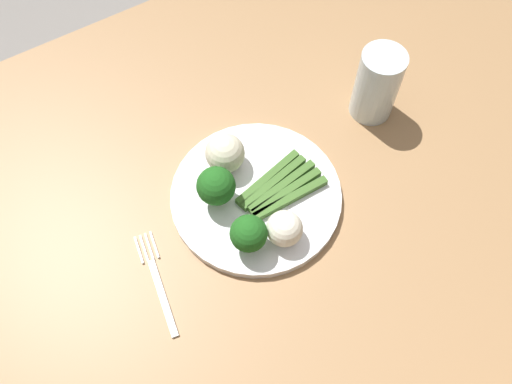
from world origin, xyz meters
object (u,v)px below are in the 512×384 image
broccoli_back (249,234)px  broccoli_outer_edge (216,186)px  water_glass (377,85)px  cauliflower_near_center (225,153)px  plate (256,196)px  cauliflower_back_right (284,229)px  fork (158,281)px  dining_table (287,228)px  asparagus_bundle (279,188)px

broccoli_back → broccoli_outer_edge: broccoli_outer_edge is taller
broccoli_outer_edge → water_glass: size_ratio=0.56×
cauliflower_near_center → plate: bearing=-80.0°
cauliflower_back_right → water_glass: water_glass is taller
fork → dining_table: bearing=-78.9°
fork → asparagus_bundle: bearing=-72.7°
dining_table → plate: 0.11m
cauliflower_near_center → water_glass: 0.27m
broccoli_back → fork: 0.15m
broccoli_outer_edge → cauliflower_back_right: (0.05, -0.10, -0.01)m
cauliflower_back_right → cauliflower_near_center: bearing=93.6°
cauliflower_near_center → water_glass: water_glass is taller
water_glass → plate: bearing=-170.0°
plate → asparagus_bundle: size_ratio=1.95×
plate → water_glass: water_glass is taller
asparagus_bundle → cauliflower_back_right: size_ratio=2.52×
broccoli_outer_edge → fork: 0.16m
cauliflower_back_right → fork: (-0.19, 0.04, -0.04)m
asparagus_bundle → broccoli_outer_edge: broccoli_outer_edge is taller
plate → fork: size_ratio=1.61×
cauliflower_back_right → fork: bearing=168.1°
cauliflower_near_center → fork: cauliflower_near_center is taller
dining_table → plate: bearing=135.6°
dining_table → water_glass: bearing=20.7°
dining_table → cauliflower_back_right: size_ratio=27.34×
broccoli_back → water_glass: 0.33m
dining_table → broccoli_outer_edge: (-0.09, 0.06, 0.14)m
asparagus_bundle → fork: (-0.23, -0.03, -0.02)m
fork → water_glass: water_glass is taller
dining_table → fork: (-0.23, -0.00, 0.09)m
fork → water_glass: bearing=-69.0°
asparagus_bundle → cauliflower_back_right: 0.08m
asparagus_bundle → fork: asparagus_bundle is taller
cauliflower_back_right → dining_table: bearing=47.4°
broccoli_back → cauliflower_back_right: broccoli_back is taller
dining_table → plate: (-0.04, 0.04, 0.09)m
cauliflower_near_center → cauliflower_back_right: size_ratio=1.15×
broccoli_outer_edge → cauliflower_near_center: 0.07m
water_glass → dining_table: bearing=-159.3°
cauliflower_back_right → fork: size_ratio=0.33×
cauliflower_near_center → asparagus_bundle: bearing=-61.9°
plate → water_glass: bearing=10.0°
broccoli_outer_edge → water_glass: (0.31, 0.02, 0.01)m
dining_table → fork: 0.25m
broccoli_back → cauliflower_near_center: bearing=73.5°
cauliflower_near_center → cauliflower_back_right: cauliflower_near_center is taller
water_glass → fork: bearing=-169.0°
cauliflower_near_center → water_glass: bearing=-5.5°
plate → broccoli_outer_edge: 0.08m
fork → plate: bearing=-67.6°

